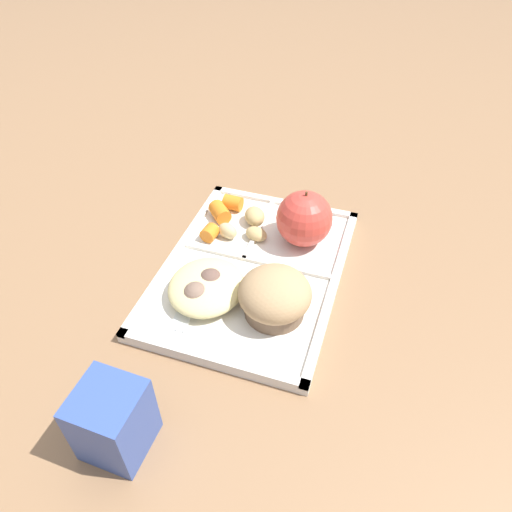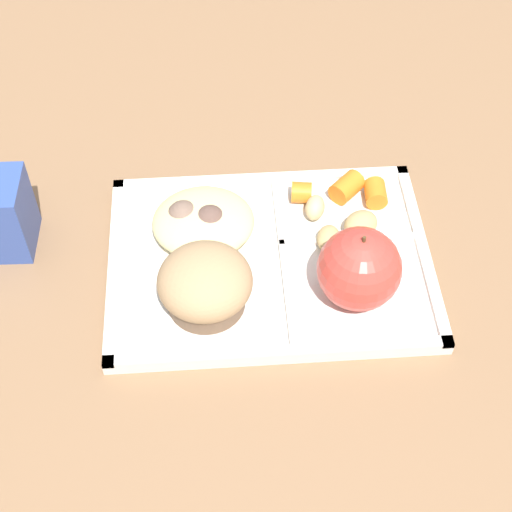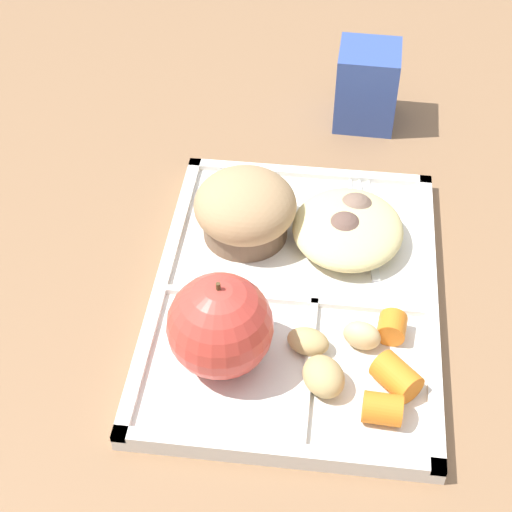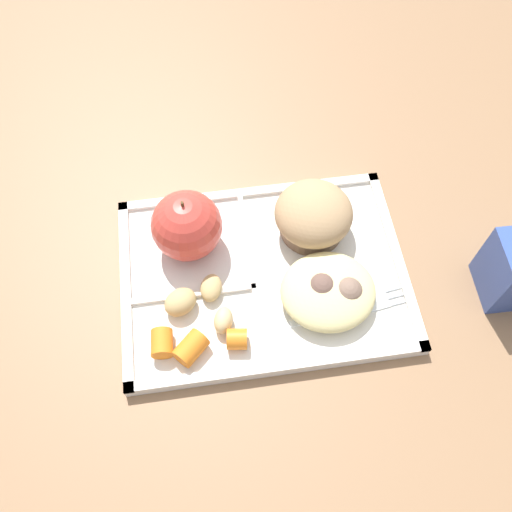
{
  "view_description": "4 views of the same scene",
  "coord_description": "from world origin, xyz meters",
  "px_view_note": "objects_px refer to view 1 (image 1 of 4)",
  "views": [
    {
      "loc": [
        0.47,
        0.16,
        0.5
      ],
      "look_at": [
        0.02,
        0.01,
        0.05
      ],
      "focal_mm": 33.62,
      "sensor_mm": 36.0,
      "label": 1
    },
    {
      "loc": [
        0.05,
        0.52,
        0.66
      ],
      "look_at": [
        0.02,
        0.01,
        0.04
      ],
      "focal_mm": 55.13,
      "sensor_mm": 36.0,
      "label": 2
    },
    {
      "loc": [
        -0.49,
        -0.02,
        0.54
      ],
      "look_at": [
        -0.0,
        0.03,
        0.06
      ],
      "focal_mm": 57.26,
      "sensor_mm": 36.0,
      "label": 3
    },
    {
      "loc": [
        -0.05,
        -0.3,
        0.6
      ],
      "look_at": [
        -0.01,
        0.01,
        0.05
      ],
      "focal_mm": 38.9,
      "sensor_mm": 36.0,
      "label": 4
    }
  ],
  "objects_px": {
    "milk_carton": "(113,421)",
    "plastic_fork": "(185,311)",
    "green_apple": "(304,219)",
    "bran_muffin": "(275,296)",
    "lunch_tray": "(253,271)"
  },
  "relations": [
    {
      "from": "milk_carton",
      "to": "plastic_fork",
      "type": "bearing_deg",
      "value": -176.39
    },
    {
      "from": "green_apple",
      "to": "milk_carton",
      "type": "height_order",
      "value": "green_apple"
    },
    {
      "from": "green_apple",
      "to": "bran_muffin",
      "type": "bearing_deg",
      "value": 0.0
    },
    {
      "from": "bran_muffin",
      "to": "plastic_fork",
      "type": "bearing_deg",
      "value": -72.13
    },
    {
      "from": "lunch_tray",
      "to": "green_apple",
      "type": "height_order",
      "value": "green_apple"
    },
    {
      "from": "lunch_tray",
      "to": "bran_muffin",
      "type": "xyz_separation_m",
      "value": [
        0.07,
        0.05,
        0.04
      ]
    },
    {
      "from": "lunch_tray",
      "to": "green_apple",
      "type": "distance_m",
      "value": 0.11
    },
    {
      "from": "green_apple",
      "to": "bran_muffin",
      "type": "relative_size",
      "value": 0.95
    },
    {
      "from": "lunch_tray",
      "to": "plastic_fork",
      "type": "height_order",
      "value": "lunch_tray"
    },
    {
      "from": "lunch_tray",
      "to": "milk_carton",
      "type": "height_order",
      "value": "milk_carton"
    },
    {
      "from": "green_apple",
      "to": "bran_muffin",
      "type": "distance_m",
      "value": 0.15
    },
    {
      "from": "lunch_tray",
      "to": "plastic_fork",
      "type": "relative_size",
      "value": 2.33
    },
    {
      "from": "green_apple",
      "to": "plastic_fork",
      "type": "xyz_separation_m",
      "value": [
        0.19,
        -0.11,
        -0.04
      ]
    },
    {
      "from": "plastic_fork",
      "to": "milk_carton",
      "type": "xyz_separation_m",
      "value": [
        0.18,
        0.01,
        0.03
      ]
    },
    {
      "from": "lunch_tray",
      "to": "plastic_fork",
      "type": "xyz_separation_m",
      "value": [
        0.11,
        -0.06,
        0.01
      ]
    }
  ]
}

